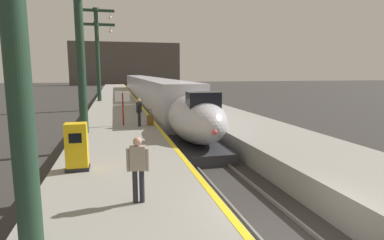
% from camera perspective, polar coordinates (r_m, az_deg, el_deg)
% --- Properties ---
extents(platform_left, '(4.80, 110.00, 1.05)m').
position_cam_1_polar(platform_left, '(31.48, -13.39, 1.52)').
color(platform_left, gray).
rests_on(platform_left, ground).
extents(platform_right, '(4.80, 110.00, 1.05)m').
position_cam_1_polar(platform_right, '(32.56, 1.02, 1.99)').
color(platform_right, gray).
rests_on(platform_right, ground).
extents(platform_left_safety_stripe, '(0.20, 107.80, 0.01)m').
position_cam_1_polar(platform_left_safety_stripe, '(31.52, -9.27, 2.62)').
color(platform_left_safety_stripe, yellow).
rests_on(platform_left_safety_stripe, platform_left).
extents(rail_main_left, '(0.08, 110.00, 0.12)m').
position_cam_1_polar(rail_main_left, '(34.44, -7.92, 1.50)').
color(rail_main_left, slate).
rests_on(rail_main_left, ground).
extents(rail_main_right, '(0.08, 110.00, 0.12)m').
position_cam_1_polar(rail_main_right, '(34.63, -5.45, 1.58)').
color(rail_main_right, slate).
rests_on(rail_main_right, ground).
extents(highspeed_train_main, '(2.92, 56.71, 3.60)m').
position_cam_1_polar(highspeed_train_main, '(41.04, -7.93, 5.30)').
color(highspeed_train_main, silver).
rests_on(highspeed_train_main, ground).
extents(station_column_mid, '(4.00, 0.68, 9.11)m').
position_cam_1_polar(station_column_mid, '(17.96, -19.71, 15.25)').
color(station_column_mid, '#1E3828').
rests_on(station_column_mid, platform_left).
extents(station_column_far, '(4.00, 0.68, 8.73)m').
position_cam_1_polar(station_column_far, '(37.69, -16.68, 11.39)').
color(station_column_far, '#1E3828').
rests_on(station_column_far, platform_left).
extents(station_column_distant, '(4.00, 0.68, 10.18)m').
position_cam_1_polar(station_column_distant, '(37.47, -16.76, 12.58)').
color(station_column_distant, '#1E3828').
rests_on(station_column_distant, platform_left).
extents(passenger_near_edge, '(0.35, 0.53, 1.69)m').
position_cam_1_polar(passenger_near_edge, '(19.33, -9.55, 1.77)').
color(passenger_near_edge, '#23232D').
rests_on(passenger_near_edge, platform_left).
extents(passenger_mid_platform, '(0.56, 0.28, 1.69)m').
position_cam_1_polar(passenger_mid_platform, '(8.07, -9.74, -7.94)').
color(passenger_mid_platform, '#23232D').
rests_on(passenger_mid_platform, platform_left).
extents(rolling_suitcase, '(0.40, 0.22, 0.98)m').
position_cam_1_polar(rolling_suitcase, '(19.73, -7.55, -0.05)').
color(rolling_suitcase, brown).
rests_on(rolling_suitcase, platform_left).
extents(ticket_machine_yellow, '(0.76, 0.62, 1.60)m').
position_cam_1_polar(ticket_machine_yellow, '(11.29, -20.10, -4.86)').
color(ticket_machine_yellow, yellow).
rests_on(ticket_machine_yellow, platform_left).
extents(departure_info_board, '(0.90, 0.10, 2.12)m').
position_cam_1_polar(departure_info_board, '(19.81, -12.41, 3.36)').
color(departure_info_board, maroon).
rests_on(departure_info_board, platform_left).
extents(terminus_back_wall, '(36.00, 2.00, 14.00)m').
position_cam_1_polar(terminus_back_wall, '(108.61, -11.81, 9.93)').
color(terminus_back_wall, '#4C4742').
rests_on(terminus_back_wall, ground).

